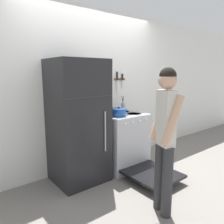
% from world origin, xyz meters
% --- Properties ---
extents(ground_plane, '(14.00, 14.00, 0.00)m').
position_xyz_m(ground_plane, '(0.00, 0.00, 0.00)').
color(ground_plane, slate).
extents(wall_back, '(10.00, 0.06, 2.55)m').
position_xyz_m(wall_back, '(0.00, 0.03, 1.27)').
color(wall_back, silver).
rests_on(wall_back, ground_plane).
extents(refrigerator, '(0.71, 0.69, 1.73)m').
position_xyz_m(refrigerator, '(-0.48, -0.33, 0.86)').
color(refrigerator, black).
rests_on(refrigerator, ground_plane).
extents(stove_range, '(0.72, 1.41, 0.89)m').
position_xyz_m(stove_range, '(0.30, -0.38, 0.45)').
color(stove_range, silver).
rests_on(stove_range, ground_plane).
extents(dutch_oven_pot, '(0.28, 0.24, 0.14)m').
position_xyz_m(dutch_oven_pot, '(0.14, -0.48, 0.95)').
color(dutch_oven_pot, '#1E4C9E').
rests_on(dutch_oven_pot, stove_range).
extents(tea_kettle, '(0.22, 0.18, 0.23)m').
position_xyz_m(tea_kettle, '(0.15, -0.21, 0.96)').
color(tea_kettle, black).
rests_on(tea_kettle, stove_range).
extents(utensil_jar, '(0.07, 0.08, 0.26)m').
position_xyz_m(utensil_jar, '(0.48, -0.20, 0.97)').
color(utensil_jar, '#B7BABF').
rests_on(utensil_jar, stove_range).
extents(person, '(0.33, 0.38, 1.60)m').
position_xyz_m(person, '(-0.14, -1.58, 0.91)').
color(person, '#2D2D30').
rests_on(person, ground_plane).
extents(wall_knife_strip, '(0.24, 0.03, 0.34)m').
position_xyz_m(wall_knife_strip, '(0.55, -0.02, 1.44)').
color(wall_knife_strip, brown).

